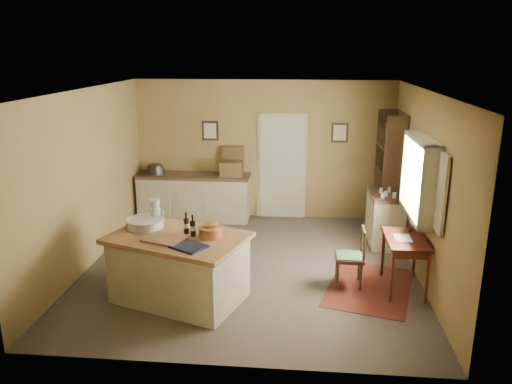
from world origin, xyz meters
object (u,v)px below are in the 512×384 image
shelving_unit (392,174)px  sideboard (195,195)px  work_island (179,266)px  right_cabinet (385,218)px  desk_chair (349,258)px  writing_desk (406,245)px

shelving_unit → sideboard: bearing=174.1°
work_island → right_cabinet: 3.83m
right_cabinet → desk_chair: bearing=-113.8°
desk_chair → work_island: bearing=-164.4°
right_cabinet → shelving_unit: shelving_unit is taller
shelving_unit → writing_desk: bearing=-93.9°
writing_desk → desk_chair: size_ratio=1.04×
desk_chair → shelving_unit: shelving_unit is taller
sideboard → desk_chair: size_ratio=2.59×
writing_desk → right_cabinet: right_cabinet is taller
sideboard → right_cabinet: 3.67m
desk_chair → right_cabinet: 1.86m
sideboard → shelving_unit: shelving_unit is taller
right_cabinet → shelving_unit: 0.87m
writing_desk → desk_chair: desk_chair is taller
work_island → sideboard: size_ratio=0.92×
shelving_unit → work_island: bearing=-138.1°
writing_desk → right_cabinet: 1.77m
sideboard → shelving_unit: bearing=-5.9°
desk_chair → right_cabinet: (0.75, 1.70, 0.03)m
desk_chair → sideboard: bearing=137.1°
work_island → shelving_unit: shelving_unit is taller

